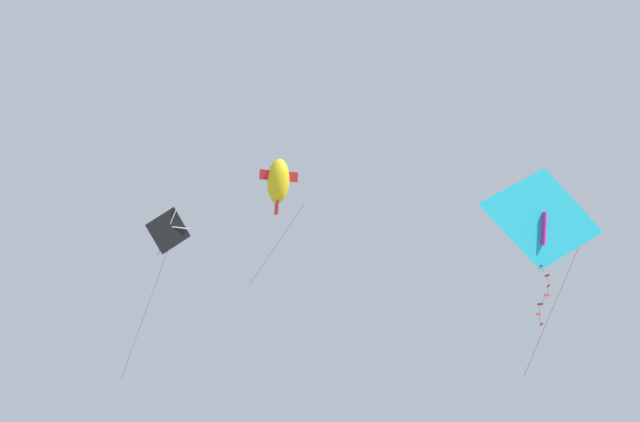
# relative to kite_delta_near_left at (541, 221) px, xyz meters

# --- Properties ---
(kite_delta_near_left) EXTENTS (3.50, 1.73, 6.07)m
(kite_delta_near_left) POSITION_rel_kite_delta_near_left_xyz_m (0.00, 0.00, 0.00)
(kite_delta_near_left) COLOR #1EB2C6
(kite_diamond_mid_left) EXTENTS (2.12, 1.04, 6.23)m
(kite_diamond_mid_left) POSITION_rel_kite_delta_near_left_xyz_m (-10.52, 7.75, 1.42)
(kite_diamond_mid_left) COLOR black
(kite_fish_far_centre) EXTENTS (1.67, 1.18, 4.42)m
(kite_fish_far_centre) POSITION_rel_kite_delta_near_left_xyz_m (-7.47, 3.21, 1.82)
(kite_fish_far_centre) COLOR yellow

